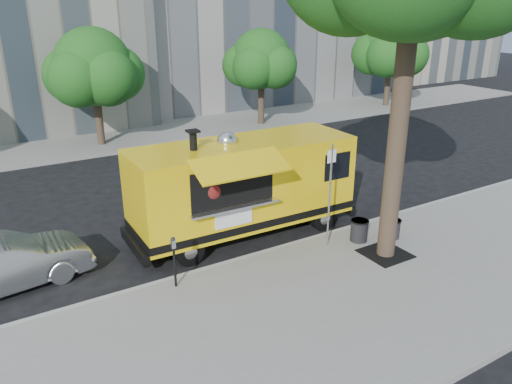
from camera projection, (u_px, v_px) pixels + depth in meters
The scene contains 14 objects.
ground at pixel (253, 242), 14.80m from camera, with size 120.00×120.00×0.00m, color black.
sidewalk at pixel (341, 305), 11.59m from camera, with size 60.00×6.00×0.15m, color gray.
curb at pixel (270, 252), 14.04m from camera, with size 60.00×0.14×0.16m, color #999993.
far_sidewalk at pixel (117, 139), 25.55m from camera, with size 60.00×5.00×0.15m, color gray.
tree_well at pixel (385, 254), 13.78m from camera, with size 1.20×1.20×0.02m, color black.
far_tree_b at pixel (93, 67), 23.08m from camera, with size 3.60×3.60×5.50m.
far_tree_c at pixel (261, 59), 27.25m from camera, with size 3.24×3.24×5.21m.
far_tree_d at pixel (391, 47), 32.20m from camera, with size 3.78×3.78×5.64m.
sign_post at pixel (330, 190), 13.66m from camera, with size 0.28×0.06×3.00m.
parking_meter at pixel (174, 256), 11.92m from camera, with size 0.11×0.11×1.33m.
food_truck at pixel (243, 185), 14.69m from camera, with size 6.98×3.28×3.42m.
sedan at pixel (2, 264), 12.15m from camera, with size 1.45×4.15×1.37m, color #B6B9BE.
trash_bin_left at pixel (359, 230), 14.42m from camera, with size 0.54×0.54×0.64m.
trash_bin_right at pixel (392, 228), 14.62m from camera, with size 0.48×0.48×0.57m.
Camera 1 is at (-6.82, -11.41, 6.68)m, focal length 35.00 mm.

